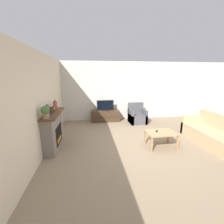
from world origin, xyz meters
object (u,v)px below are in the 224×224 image
at_px(armchair, 137,116).
at_px(coffee_table, 161,134).
at_px(mantel_vase_right, 55,105).
at_px(tv, 105,106).
at_px(potted_plant, 45,112).
at_px(remote, 157,131).
at_px(mantel_vase_left, 47,111).
at_px(mantel_vase_centre_left, 51,110).
at_px(tv_stand, 105,116).
at_px(couch, 215,136).
at_px(mantel_clock, 53,109).
at_px(fireplace, 53,129).

distance_m(armchair, coffee_table, 2.41).
bearing_deg(mantel_vase_right, coffee_table, -16.54).
relative_size(tv, armchair, 0.88).
bearing_deg(potted_plant, tv, 59.21).
bearing_deg(coffee_table, remote, 148.51).
distance_m(mantel_vase_left, mantel_vase_centre_left, 0.34).
xyz_separation_m(tv_stand, coffee_table, (1.36, -2.80, 0.14)).
bearing_deg(remote, coffee_table, 1.36).
bearing_deg(potted_plant, remote, 4.01).
bearing_deg(tv_stand, armchair, -15.60).
bearing_deg(armchair, coffee_table, -90.83).
bearing_deg(potted_plant, couch, 0.51).
bearing_deg(mantel_vase_right, potted_plant, -90.00).
xyz_separation_m(mantel_clock, remote, (3.01, -0.56, -0.65)).
xyz_separation_m(tv_stand, couch, (3.08, -2.90, 0.04)).
bearing_deg(armchair, fireplace, -148.64).
bearing_deg(potted_plant, coffee_table, 2.69).
height_order(mantel_vase_right, mantel_clock, mantel_vase_right).
relative_size(coffee_table, remote, 5.76).
relative_size(mantel_vase_right, armchair, 0.35).
xyz_separation_m(mantel_vase_left, potted_plant, (0.00, -0.18, 0.02)).
relative_size(mantel_vase_left, coffee_table, 0.38).
bearing_deg(fireplace, tv_stand, 52.63).
bearing_deg(couch, tv_stand, 136.70).
bearing_deg(couch, potted_plant, -179.49).
height_order(tv_stand, armchair, armchair).
height_order(mantel_vase_centre_left, mantel_vase_right, mantel_vase_right).
xyz_separation_m(fireplace, potted_plant, (0.02, -0.63, 0.69)).
relative_size(tv, remote, 5.16).
relative_size(mantel_clock, tv, 0.20).
bearing_deg(fireplace, tv, 52.60).
height_order(armchair, coffee_table, armchair).
bearing_deg(tv_stand, coffee_table, -64.10).
distance_m(potted_plant, coffee_table, 3.23).
xyz_separation_m(potted_plant, tv, (1.75, 2.94, -0.50)).
height_order(mantel_vase_right, coffee_table, mantel_vase_right).
bearing_deg(fireplace, mantel_vase_centre_left, -81.47).
distance_m(mantel_vase_centre_left, couch, 4.93).
xyz_separation_m(mantel_vase_centre_left, coffee_table, (3.11, -0.37, -0.74)).
relative_size(tv_stand, remote, 8.63).
bearing_deg(mantel_clock, tv_stand, 51.07).
bearing_deg(potted_plant, fireplace, 91.52).
bearing_deg(couch, mantel_vase_centre_left, 174.40).
relative_size(mantel_vase_right, couch, 0.14).
relative_size(fireplace, mantel_vase_right, 4.93).
height_order(mantel_vase_left, coffee_table, mantel_vase_left).
distance_m(tv_stand, remote, 3.02).
bearing_deg(mantel_vase_centre_left, mantel_vase_right, 90.00).
bearing_deg(mantel_vase_centre_left, remote, -5.81).
height_order(fireplace, mantel_clock, mantel_clock).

